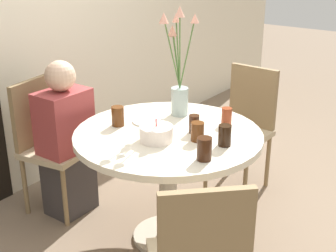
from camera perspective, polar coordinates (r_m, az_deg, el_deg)
ground_plane at (r=3.11m, az=0.00°, el=-13.43°), size 16.00×16.00×0.00m
wall_back at (r=3.51m, az=-17.92°, el=12.70°), size 8.00×0.05×2.60m
dining_table at (r=2.80m, az=0.00°, el=-3.24°), size 1.11×1.11×0.74m
chair_left_flank at (r=3.31m, az=-14.51°, el=-1.42°), size 0.46×0.46×0.93m
chair_far_back at (r=3.55m, az=9.35°, el=0.56°), size 0.42×0.42×0.93m
birthday_cake at (r=2.62m, az=-1.44°, el=-0.92°), size 0.19×0.19×0.13m
flower_vase at (r=2.93m, az=1.31°, el=6.01°), size 0.24×0.17×0.71m
side_plate at (r=2.91m, az=-2.40°, el=0.61°), size 0.20×0.20×0.01m
drink_glass_0 at (r=2.62m, az=3.59°, el=-0.71°), size 0.08×0.08×0.11m
drink_glass_1 at (r=2.73m, az=3.20°, el=0.24°), size 0.06×0.06×0.11m
drink_glass_2 at (r=2.85m, az=-6.14°, el=1.20°), size 0.08×0.08×0.12m
drink_glass_3 at (r=2.39m, az=4.45°, el=-2.80°), size 0.08×0.08×0.12m
drink_glass_4 at (r=2.57m, az=6.93°, el=-1.15°), size 0.07×0.07×0.12m
drink_glass_5 at (r=2.87m, az=7.16°, el=1.19°), size 0.06×0.06×0.11m
person_boy at (r=3.22m, az=-12.31°, el=-2.19°), size 0.34×0.24×1.09m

